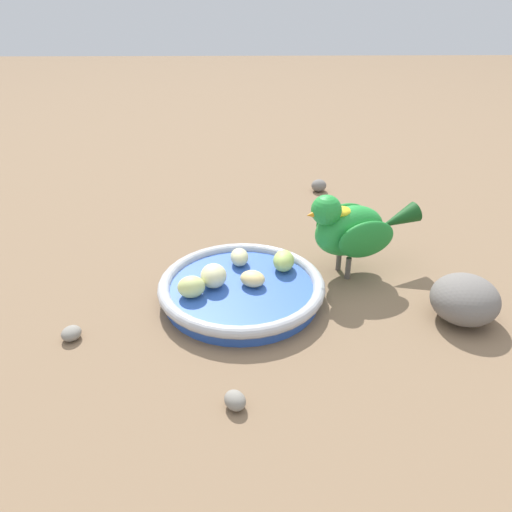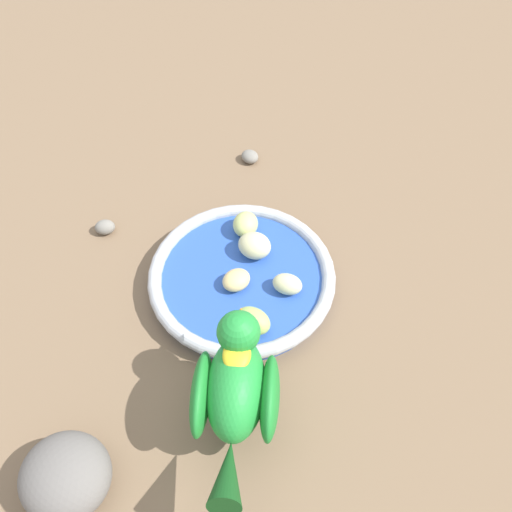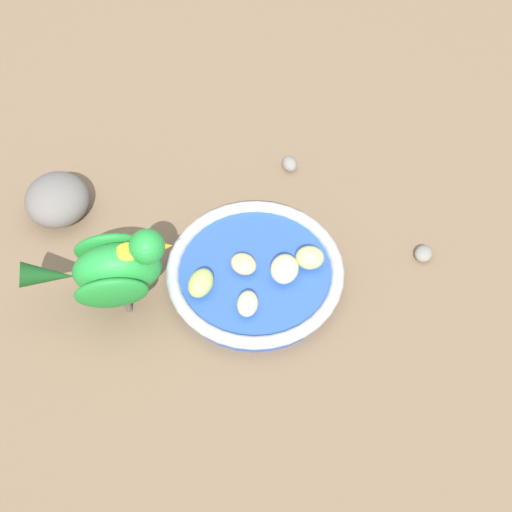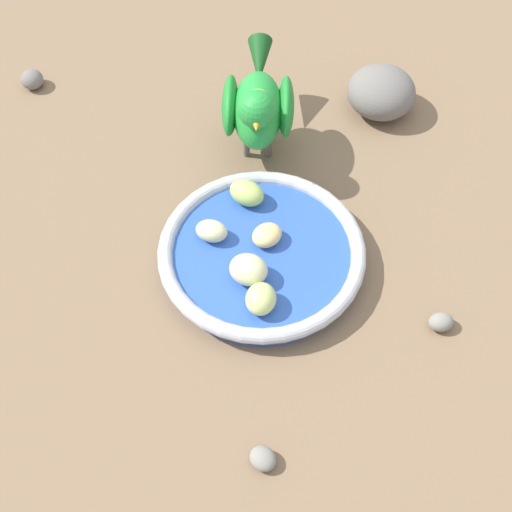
{
  "view_description": "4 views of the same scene",
  "coord_description": "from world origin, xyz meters",
  "px_view_note": "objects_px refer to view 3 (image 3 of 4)",
  "views": [
    {
      "loc": [
        -0.02,
        -0.54,
        0.36
      ],
      "look_at": [
        -0.01,
        0.01,
        0.05
      ],
      "focal_mm": 36.76,
      "sensor_mm": 36.0,
      "label": 1
    },
    {
      "loc": [
        0.3,
        0.16,
        0.53
      ],
      "look_at": [
        -0.03,
        0.02,
        0.07
      ],
      "focal_mm": 40.61,
      "sensor_mm": 36.0,
      "label": 2
    },
    {
      "loc": [
        -0.14,
        0.49,
        0.74
      ],
      "look_at": [
        -0.03,
        -0.0,
        0.05
      ],
      "focal_mm": 54.3,
      "sensor_mm": 36.0,
      "label": 3
    },
    {
      "loc": [
        -0.4,
        -0.14,
        0.57
      ],
      "look_at": [
        -0.05,
        -0.0,
        0.04
      ],
      "focal_mm": 49.07,
      "sensor_mm": 36.0,
      "label": 4
    }
  ],
  "objects_px": {
    "pebble_0": "(290,164)",
    "parrot": "(114,268)",
    "apple_piece_0": "(244,263)",
    "apple_piece_2": "(248,304)",
    "rock_large": "(57,200)",
    "pebble_1": "(424,254)",
    "feeding_bowl": "(255,276)",
    "apple_piece_3": "(310,258)",
    "apple_piece_4": "(201,283)",
    "apple_piece_1": "(285,266)"
  },
  "relations": [
    {
      "from": "apple_piece_0",
      "to": "pebble_0",
      "type": "bearing_deg",
      "value": -95.89
    },
    {
      "from": "rock_large",
      "to": "pebble_1",
      "type": "xyz_separation_m",
      "value": [
        -0.44,
        -0.03,
        -0.02
      ]
    },
    {
      "from": "feeding_bowl",
      "to": "apple_piece_3",
      "type": "relative_size",
      "value": 6.23
    },
    {
      "from": "feeding_bowl",
      "to": "rock_large",
      "type": "relative_size",
      "value": 2.59
    },
    {
      "from": "apple_piece_0",
      "to": "apple_piece_2",
      "type": "xyz_separation_m",
      "value": [
        -0.02,
        0.05,
        0.0
      ]
    },
    {
      "from": "apple_piece_1",
      "to": "apple_piece_2",
      "type": "height_order",
      "value": "apple_piece_1"
    },
    {
      "from": "apple_piece_1",
      "to": "apple_piece_2",
      "type": "xyz_separation_m",
      "value": [
        0.03,
        0.06,
        -0.0
      ]
    },
    {
      "from": "apple_piece_1",
      "to": "apple_piece_2",
      "type": "distance_m",
      "value": 0.06
    },
    {
      "from": "rock_large",
      "to": "apple_piece_1",
      "type": "bearing_deg",
      "value": 171.87
    },
    {
      "from": "apple_piece_0",
      "to": "apple_piece_3",
      "type": "height_order",
      "value": "apple_piece_3"
    },
    {
      "from": "apple_piece_0",
      "to": "pebble_0",
      "type": "height_order",
      "value": "apple_piece_0"
    },
    {
      "from": "apple_piece_4",
      "to": "pebble_0",
      "type": "bearing_deg",
      "value": -104.92
    },
    {
      "from": "apple_piece_0",
      "to": "apple_piece_1",
      "type": "xyz_separation_m",
      "value": [
        -0.05,
        -0.0,
        0.0
      ]
    },
    {
      "from": "parrot",
      "to": "pebble_1",
      "type": "bearing_deg",
      "value": 2.19
    },
    {
      "from": "feeding_bowl",
      "to": "rock_large",
      "type": "height_order",
      "value": "rock_large"
    },
    {
      "from": "rock_large",
      "to": "pebble_1",
      "type": "distance_m",
      "value": 0.44
    },
    {
      "from": "feeding_bowl",
      "to": "apple_piece_3",
      "type": "xyz_separation_m",
      "value": [
        -0.06,
        -0.03,
        0.02
      ]
    },
    {
      "from": "apple_piece_2",
      "to": "pebble_1",
      "type": "xyz_separation_m",
      "value": [
        -0.18,
        -0.13,
        -0.02
      ]
    },
    {
      "from": "apple_piece_3",
      "to": "rock_large",
      "type": "distance_m",
      "value": 0.31
    },
    {
      "from": "apple_piece_0",
      "to": "apple_piece_2",
      "type": "relative_size",
      "value": 0.98
    },
    {
      "from": "apple_piece_0",
      "to": "rock_large",
      "type": "bearing_deg",
      "value": -10.27
    },
    {
      "from": "feeding_bowl",
      "to": "apple_piece_4",
      "type": "height_order",
      "value": "apple_piece_4"
    },
    {
      "from": "feeding_bowl",
      "to": "parrot",
      "type": "distance_m",
      "value": 0.16
    },
    {
      "from": "feeding_bowl",
      "to": "apple_piece_2",
      "type": "relative_size",
      "value": 6.4
    },
    {
      "from": "parrot",
      "to": "rock_large",
      "type": "height_order",
      "value": "parrot"
    },
    {
      "from": "apple_piece_2",
      "to": "rock_large",
      "type": "distance_m",
      "value": 0.27
    },
    {
      "from": "apple_piece_4",
      "to": "pebble_1",
      "type": "bearing_deg",
      "value": -154.72
    },
    {
      "from": "apple_piece_0",
      "to": "pebble_1",
      "type": "height_order",
      "value": "apple_piece_0"
    },
    {
      "from": "apple_piece_2",
      "to": "pebble_1",
      "type": "relative_size",
      "value": 1.36
    },
    {
      "from": "apple_piece_3",
      "to": "pebble_1",
      "type": "relative_size",
      "value": 1.39
    },
    {
      "from": "apple_piece_4",
      "to": "pebble_0",
      "type": "relative_size",
      "value": 1.57
    },
    {
      "from": "feeding_bowl",
      "to": "apple_piece_2",
      "type": "bearing_deg",
      "value": 93.51
    },
    {
      "from": "apple_piece_3",
      "to": "apple_piece_4",
      "type": "bearing_deg",
      "value": 28.28
    },
    {
      "from": "apple_piece_2",
      "to": "pebble_1",
      "type": "distance_m",
      "value": 0.22
    },
    {
      "from": "apple_piece_2",
      "to": "apple_piece_4",
      "type": "relative_size",
      "value": 0.86
    },
    {
      "from": "pebble_0",
      "to": "parrot",
      "type": "bearing_deg",
      "value": 58.89
    },
    {
      "from": "apple_piece_3",
      "to": "parrot",
      "type": "xyz_separation_m",
      "value": [
        0.2,
        0.08,
        0.03
      ]
    },
    {
      "from": "apple_piece_1",
      "to": "rock_large",
      "type": "xyz_separation_m",
      "value": [
        0.29,
        -0.04,
        -0.01
      ]
    },
    {
      "from": "apple_piece_3",
      "to": "pebble_0",
      "type": "relative_size",
      "value": 1.39
    },
    {
      "from": "feeding_bowl",
      "to": "rock_large",
      "type": "distance_m",
      "value": 0.26
    },
    {
      "from": "feeding_bowl",
      "to": "pebble_0",
      "type": "relative_size",
      "value": 8.63
    },
    {
      "from": "pebble_0",
      "to": "rock_large",
      "type": "bearing_deg",
      "value": 27.5
    },
    {
      "from": "apple_piece_2",
      "to": "rock_large",
      "type": "xyz_separation_m",
      "value": [
        0.26,
        -0.1,
        -0.0
      ]
    },
    {
      "from": "parrot",
      "to": "apple_piece_3",
      "type": "bearing_deg",
      "value": 2.25
    },
    {
      "from": "feeding_bowl",
      "to": "parrot",
      "type": "bearing_deg",
      "value": 22.31
    },
    {
      "from": "parrot",
      "to": "apple_piece_0",
      "type": "bearing_deg",
      "value": 5.81
    },
    {
      "from": "apple_piece_2",
      "to": "apple_piece_4",
      "type": "bearing_deg",
      "value": -13.94
    },
    {
      "from": "rock_large",
      "to": "parrot",
      "type": "bearing_deg",
      "value": 136.9
    },
    {
      "from": "apple_piece_3",
      "to": "apple_piece_0",
      "type": "bearing_deg",
      "value": 15.9
    },
    {
      "from": "pebble_1",
      "to": "apple_piece_0",
      "type": "bearing_deg",
      "value": 20.22
    }
  ]
}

